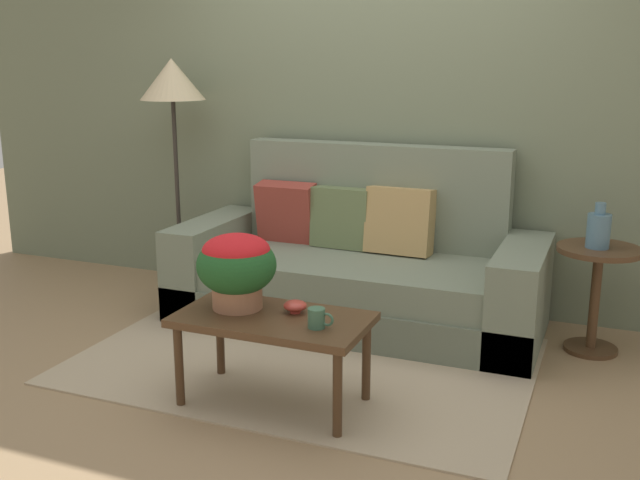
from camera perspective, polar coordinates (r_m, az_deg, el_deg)
ground_plane at (r=4.06m, az=-1.27°, el=-9.41°), size 14.00×14.00×0.00m
wall_back at (r=4.89m, az=4.57°, el=12.57°), size 6.40×0.12×2.99m
area_rug at (r=4.07m, az=-1.20°, el=-9.28°), size 2.39×1.62×0.01m
couch at (r=4.60m, az=2.96°, el=-2.39°), size 2.24×0.92×1.07m
coffee_table at (r=3.46m, az=-3.67°, el=-6.67°), size 0.90×0.49×0.44m
side_table at (r=4.34m, az=20.60°, el=-2.92°), size 0.45×0.45×0.60m
floor_lamp at (r=5.13m, az=-11.32°, el=11.03°), size 0.44×0.44×1.60m
potted_plant at (r=3.50m, az=-6.47°, el=-1.91°), size 0.38×0.38×0.36m
coffee_mug at (r=3.28m, az=-0.21°, el=-6.07°), size 0.12×0.08×0.09m
snack_bowl at (r=3.47m, az=-1.93°, el=-5.12°), size 0.11×0.11×0.06m
table_vase at (r=4.25m, az=20.73°, el=0.76°), size 0.13×0.13×0.25m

